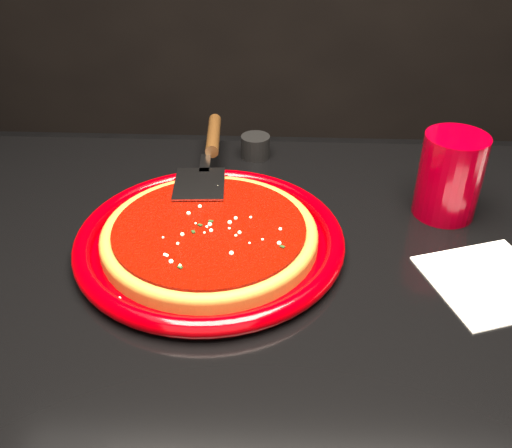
% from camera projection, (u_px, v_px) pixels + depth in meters
% --- Properties ---
extents(plate, '(0.40, 0.40, 0.03)m').
position_uv_depth(plate, '(210.00, 240.00, 0.76)').
color(plate, '#770003').
rests_on(plate, table).
extents(pizza_crust, '(0.32, 0.32, 0.01)m').
position_uv_depth(pizza_crust, '(210.00, 237.00, 0.76)').
color(pizza_crust, brown).
rests_on(pizza_crust, plate).
extents(pizza_crust_rim, '(0.32, 0.32, 0.02)m').
position_uv_depth(pizza_crust_rim, '(210.00, 233.00, 0.75)').
color(pizza_crust_rim, brown).
rests_on(pizza_crust_rim, plate).
extents(pizza_sauce, '(0.28, 0.28, 0.01)m').
position_uv_depth(pizza_sauce, '(209.00, 230.00, 0.75)').
color(pizza_sauce, '#750600').
rests_on(pizza_sauce, plate).
extents(parmesan_dusting, '(0.25, 0.25, 0.01)m').
position_uv_depth(parmesan_dusting, '(209.00, 225.00, 0.74)').
color(parmesan_dusting, beige).
rests_on(parmesan_dusting, plate).
extents(basil_flecks, '(0.23, 0.23, 0.00)m').
position_uv_depth(basil_flecks, '(209.00, 226.00, 0.75)').
color(basil_flecks, black).
rests_on(basil_flecks, plate).
extents(pizza_server, '(0.11, 0.32, 0.02)m').
position_uv_depth(pizza_server, '(208.00, 155.00, 0.89)').
color(pizza_server, '#B0B3B7').
rests_on(pizza_server, plate).
extents(cup, '(0.09, 0.09, 0.12)m').
position_uv_depth(cup, '(450.00, 176.00, 0.80)').
color(cup, maroon).
rests_on(cup, table).
extents(napkin_a, '(0.18, 0.18, 0.00)m').
position_uv_depth(napkin_a, '(490.00, 282.00, 0.70)').
color(napkin_a, white).
rests_on(napkin_a, table).
extents(ramekin, '(0.06, 0.06, 0.04)m').
position_uv_depth(ramekin, '(255.00, 146.00, 0.97)').
color(ramekin, black).
rests_on(ramekin, table).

